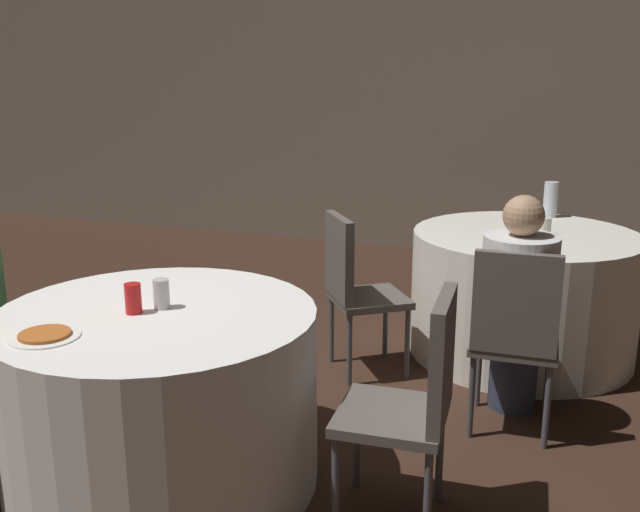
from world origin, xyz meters
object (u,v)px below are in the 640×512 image
Objects in this scene: chair_far_south at (515,327)px; pizza_plate_near at (45,335)px; chair_far_southwest at (353,281)px; soda_can_silver at (161,294)px; person_white_shirt at (517,308)px; table_near at (161,397)px; table_far at (523,294)px; soda_can_red at (133,299)px; chair_near_east at (417,391)px; bottle_far at (551,199)px.

chair_far_south is 3.64× the size of pizza_plate_near.
chair_far_south is at bearing 28.10° from chair_far_southwest.
soda_can_silver is (-1.34, -0.83, 0.27)m from chair_far_south.
soda_can_silver reaches higher than pizza_plate_near.
chair_far_south is 0.17m from person_white_shirt.
person_white_shirt reaches higher than chair_far_south.
person_white_shirt reaches higher than table_near.
table_far is at bearing 90.00° from chair_far_southwest.
table_near is at bearing -148.84° from chair_far_south.
chair_far_southwest reaches higher than soda_can_red.
chair_near_east is at bearing -107.50° from person_white_shirt.
chair_near_east is 7.54× the size of soda_can_silver.
table_near is at bearing 90.00° from chair_near_east.
chair_near_east reaches higher than pizza_plate_near.
table_far is 1.45× the size of chair_near_east.
chair_far_southwest is 1.84m from pizza_plate_near.
bottle_far is (1.40, 2.50, 0.49)m from table_near.
soda_can_silver is (-1.33, -0.99, 0.23)m from person_white_shirt.
pizza_plate_near is 0.49m from soda_can_silver.
table_near is 1.61m from chair_far_south.
table_near is 1.13× the size of person_white_shirt.
soda_can_red is 1.00× the size of soda_can_silver.
chair_near_east is at bearing -110.76° from chair_far_south.
chair_near_east is 1.09m from soda_can_silver.
chair_far_south is at bearing -22.07° from chair_near_east.
soda_can_silver is at bearing -53.86° from chair_far_southwest.
soda_can_red is at bearing -144.72° from table_near.
table_far is 2.47m from soda_can_red.
bottle_far is (0.07, 1.46, 0.28)m from person_white_shirt.
pizza_plate_near is at bearing -117.89° from soda_can_silver.
table_far is 10.95× the size of soda_can_red.
table_near is 0.44m from soda_can_silver.
soda_can_silver is (-1.30, -1.92, 0.44)m from table_far.
chair_far_south is at bearing -88.06° from table_far.
person_white_shirt reaches higher than chair_far_southwest.
soda_can_red is at bearing 65.62° from pizza_plate_near.
pizza_plate_near is 1.10× the size of bottle_far.
chair_far_southwest is at bearing 71.87° from soda_can_silver.
soda_can_silver is (-0.42, -1.28, 0.27)m from chair_far_southwest.
pizza_plate_near is at bearing -56.43° from chair_far_southwest.
chair_far_southwest is at bearing -129.86° from bottle_far.
soda_can_silver is at bearing -150.01° from chair_far_south.
chair_far_south reaches higher than soda_can_red.
bottle_far is at bearing 85.34° from person_white_shirt.
chair_far_south is (1.34, 0.87, 0.17)m from table_near.
table_far is at bearing 90.00° from chair_far_south.
bottle_far reaches higher than chair_near_east.
table_near is 2.35m from table_far.
person_white_shirt is at bearing 37.82° from table_near.
table_near is 0.59m from pizza_plate_near.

